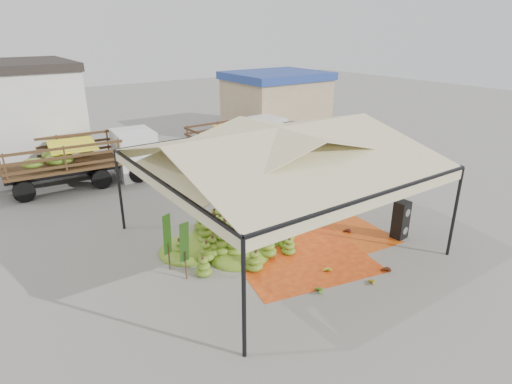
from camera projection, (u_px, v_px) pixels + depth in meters
ground at (276, 241)px, 14.91m from camera, size 90.00×90.00×0.00m
canopy_tent at (278, 149)px, 13.71m from camera, size 8.10×8.10×4.00m
building_tan at (276, 102)px, 29.42m from camera, size 6.30×5.30×4.10m
tarp_left at (298, 255)px, 13.96m from camera, size 4.93×4.77×0.01m
tarp_right at (329, 232)px, 15.52m from camera, size 3.99×4.15×0.01m
banana_heap at (233, 228)px, 14.58m from camera, size 5.54×4.73×1.10m
hand_yellow_a at (370, 281)px, 12.37m from camera, size 0.49×0.45×0.18m
hand_yellow_b at (327, 270)px, 12.93m from camera, size 0.50×0.47×0.18m
hand_red_a at (346, 231)px, 15.40m from camera, size 0.46×0.39×0.20m
hand_red_b at (385, 270)px, 12.93m from camera, size 0.50×0.44×0.20m
hand_green at (317, 290)px, 11.95m from camera, size 0.58×0.54×0.21m
hanging_bunches at (270, 158)px, 15.12m from camera, size 1.74×0.24×0.20m
speaker_stack at (401, 220)px, 14.89m from camera, size 0.53×0.47×1.37m
banana_leaves at (180, 275)px, 12.88m from camera, size 0.96×1.36×3.70m
vendor at (238, 173)px, 19.31m from camera, size 0.67×0.55×1.58m
truck_left at (88, 154)px, 19.88m from camera, size 6.80×2.81×2.28m
truck_right at (241, 134)px, 24.34m from camera, size 5.79×2.15×1.97m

